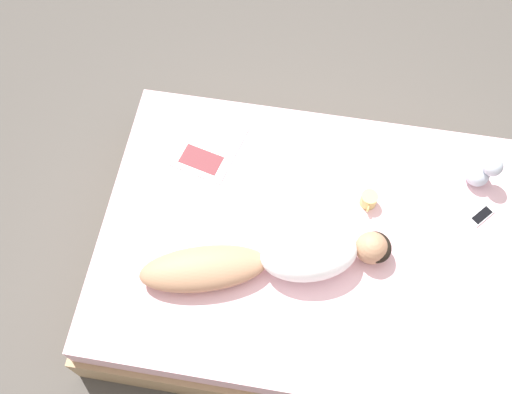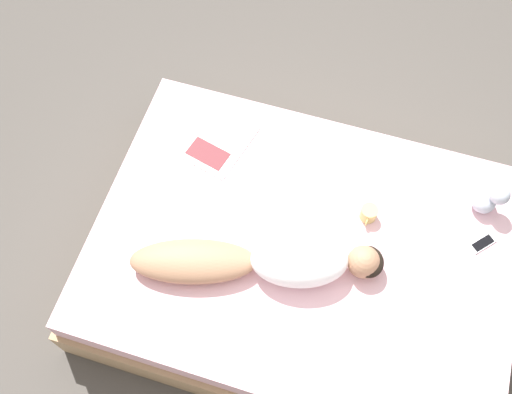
% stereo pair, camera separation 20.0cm
% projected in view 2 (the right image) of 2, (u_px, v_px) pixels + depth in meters
% --- Properties ---
extents(ground_plane, '(12.00, 12.00, 0.00)m').
position_uv_depth(ground_plane, '(299.00, 274.00, 3.67)').
color(ground_plane, '#4C4742').
extents(bed, '(1.71, 2.35, 0.48)m').
position_uv_depth(bed, '(302.00, 260.00, 3.46)').
color(bed, tan).
rests_on(bed, ground_plane).
extents(person, '(0.59, 1.33, 0.22)m').
position_uv_depth(person, '(268.00, 261.00, 3.10)').
color(person, '#A37556').
rests_on(person, bed).
extents(open_magazine, '(0.48, 0.43, 0.01)m').
position_uv_depth(open_magazine, '(217.00, 142.00, 3.53)').
color(open_magazine, white).
rests_on(open_magazine, bed).
extents(coffee_mug, '(0.12, 0.09, 0.08)m').
position_uv_depth(coffee_mug, '(369.00, 213.00, 3.28)').
color(coffee_mug, tan).
rests_on(coffee_mug, bed).
extents(cell_phone, '(0.15, 0.14, 0.01)m').
position_uv_depth(cell_phone, '(483.00, 243.00, 3.24)').
color(cell_phone, silver).
rests_on(cell_phone, bed).
extents(plush_toy, '(0.15, 0.17, 0.21)m').
position_uv_depth(plush_toy, '(489.00, 199.00, 3.26)').
color(plush_toy, '#B2BCCC').
rests_on(plush_toy, bed).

